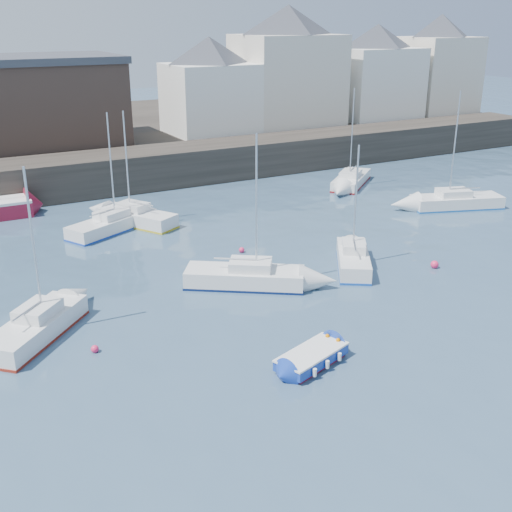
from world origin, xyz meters
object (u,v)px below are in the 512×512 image
sailboat_f (136,217)px  buoy_near (95,352)px  sailboat_a (37,327)px  buoy_far (242,252)px  sailboat_h (109,224)px  blue_dinghy (312,357)px  sailboat_c (353,259)px  sailboat_d (456,201)px  sailboat_b (245,276)px  buoy_mid (434,268)px  sailboat_g (351,180)px

sailboat_f → buoy_near: bearing=-114.3°
sailboat_a → buoy_far: 14.23m
buoy_far → sailboat_h: bearing=127.0°
blue_dinghy → sailboat_c: sailboat_c is taller
sailboat_a → sailboat_c: sailboat_a is taller
sailboat_f → sailboat_h: 2.22m
sailboat_a → sailboat_h: 15.10m
sailboat_d → sailboat_a: bearing=-168.7°
sailboat_b → blue_dinghy: bearing=-99.5°
blue_dinghy → sailboat_h: (-2.27, 21.18, 0.15)m
blue_dinghy → buoy_near: 9.31m
sailboat_b → buoy_near: sailboat_b is taller
buoy_mid → buoy_far: bearing=138.4°
buoy_mid → sailboat_f: bearing=127.5°
buoy_near → buoy_mid: (19.79, 0.42, 0.00)m
sailboat_d → buoy_far: (-18.62, -0.90, -0.52)m
blue_dinghy → sailboat_a: sailboat_a is taller
buoy_mid → buoy_far: buoy_mid is taller
sailboat_f → buoy_far: (3.80, -8.50, -0.54)m
sailboat_d → buoy_far: size_ratio=25.12×
sailboat_d → sailboat_h: 25.49m
buoy_mid → sailboat_b: bearing=164.9°
sailboat_f → sailboat_g: size_ratio=0.95×
buoy_near → blue_dinghy: bearing=-35.1°
sailboat_c → sailboat_h: bearing=128.4°
sailboat_f → sailboat_h: size_ratio=0.99×
blue_dinghy → buoy_near: (-7.60, 5.35, -0.35)m
sailboat_b → sailboat_g: bearing=39.8°
sailboat_c → buoy_mid: sailboat_c is taller
sailboat_b → buoy_mid: (10.73, -2.90, -0.53)m
sailboat_d → sailboat_g: 9.85m
blue_dinghy → sailboat_g: size_ratio=0.45×
sailboat_g → sailboat_h: sailboat_g is taller
sailboat_b → sailboat_c: 6.69m
blue_dinghy → sailboat_d: sailboat_d is taller
sailboat_c → buoy_far: (-4.47, 5.28, -0.53)m
sailboat_c → buoy_far: bearing=130.2°
sailboat_c → sailboat_d: size_ratio=0.81×
sailboat_a → sailboat_h: bearing=61.4°
sailboat_h → buoy_mid: (14.45, -15.41, -0.51)m
sailboat_a → sailboat_h: sailboat_h is taller
sailboat_g → buoy_far: 18.97m
sailboat_c → buoy_near: bearing=-170.2°
sailboat_f → sailboat_g: 19.77m
buoy_far → sailboat_g: bearing=33.1°
blue_dinghy → sailboat_c: 11.44m
sailboat_f → sailboat_g: sailboat_g is taller
buoy_mid → buoy_far: (-8.54, 7.57, 0.00)m
sailboat_h → sailboat_d: bearing=-15.8°
buoy_mid → buoy_near: bearing=-178.8°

